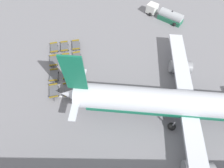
{
  "coord_description": "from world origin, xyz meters",
  "views": [
    {
      "loc": [
        27.96,
        -12.99,
        27.46
      ],
      "look_at": [
        10.13,
        -13.22,
        1.52
      ],
      "focal_mm": 28.0,
      "sensor_mm": 36.0,
      "label": 1
    }
  ],
  "objects_px": {
    "baggage_dolly_row_near_col_c": "(54,76)",
    "baggage_dolly_row_near_col_d": "(54,91)",
    "baggage_dolly_row_mid_a_col_a": "(64,47)",
    "baggage_dolly_row_mid_b_col_c": "(78,71)",
    "airplane": "(196,105)",
    "fuel_tanker_primary": "(166,15)",
    "baggage_dolly_row_mid_a_col_c": "(67,73)",
    "baggage_dolly_row_mid_a_col_b": "(66,59)",
    "baggage_dolly_row_mid_b_col_b": "(77,58)",
    "baggage_dolly_row_near_col_a": "(54,48)",
    "baggage_dolly_row_mid_b_col_d": "(80,88)",
    "baggage_dolly_row_mid_a_col_d": "(68,90)",
    "baggage_dolly_row_mid_b_col_a": "(76,45)",
    "baggage_dolly_row_near_col_b": "(54,61)"
  },
  "relations": [
    {
      "from": "baggage_dolly_row_mid_a_col_a",
      "to": "baggage_dolly_row_mid_b_col_b",
      "type": "bearing_deg",
      "value": 45.38
    },
    {
      "from": "baggage_dolly_row_mid_a_col_c",
      "to": "baggage_dolly_row_mid_b_col_c",
      "type": "bearing_deg",
      "value": 104.57
    },
    {
      "from": "baggage_dolly_row_near_col_b",
      "to": "fuel_tanker_primary",
      "type": "bearing_deg",
      "value": 120.58
    },
    {
      "from": "baggage_dolly_row_mid_a_col_d",
      "to": "baggage_dolly_row_mid_b_col_d",
      "type": "bearing_deg",
      "value": 100.63
    },
    {
      "from": "baggage_dolly_row_near_col_d",
      "to": "fuel_tanker_primary",
      "type": "bearing_deg",
      "value": 133.12
    },
    {
      "from": "baggage_dolly_row_mid_b_col_a",
      "to": "baggage_dolly_row_mid_b_col_c",
      "type": "xyz_separation_m",
      "value": [
        7.29,
        1.43,
        0.0
      ]
    },
    {
      "from": "baggage_dolly_row_mid_a_col_b",
      "to": "baggage_dolly_row_mid_b_col_b",
      "type": "xyz_separation_m",
      "value": [
        -0.53,
        2.29,
        0.0
      ]
    },
    {
      "from": "baggage_dolly_row_mid_a_col_c",
      "to": "baggage_dolly_row_mid_a_col_d",
      "type": "relative_size",
      "value": 1.0
    },
    {
      "from": "airplane",
      "to": "baggage_dolly_row_mid_a_col_d",
      "type": "distance_m",
      "value": 21.83
    },
    {
      "from": "baggage_dolly_row_mid_a_col_c",
      "to": "baggage_dolly_row_mid_b_col_a",
      "type": "bearing_deg",
      "value": 174.6
    },
    {
      "from": "baggage_dolly_row_near_col_a",
      "to": "baggage_dolly_row_near_col_c",
      "type": "distance_m",
      "value": 7.69
    },
    {
      "from": "baggage_dolly_row_mid_a_col_a",
      "to": "baggage_dolly_row_mid_b_col_a",
      "type": "relative_size",
      "value": 1.0
    },
    {
      "from": "airplane",
      "to": "baggage_dolly_row_near_col_b",
      "type": "height_order",
      "value": "airplane"
    },
    {
      "from": "baggage_dolly_row_near_col_c",
      "to": "baggage_dolly_row_near_col_d",
      "type": "relative_size",
      "value": 1.0
    },
    {
      "from": "baggage_dolly_row_mid_a_col_c",
      "to": "baggage_dolly_row_near_col_b",
      "type": "bearing_deg",
      "value": -134.39
    },
    {
      "from": "baggage_dolly_row_mid_b_col_a",
      "to": "baggage_dolly_row_mid_a_col_b",
      "type": "bearing_deg",
      "value": -20.21
    },
    {
      "from": "baggage_dolly_row_mid_a_col_a",
      "to": "baggage_dolly_row_mid_a_col_c",
      "type": "distance_m",
      "value": 7.6
    },
    {
      "from": "baggage_dolly_row_mid_a_col_a",
      "to": "baggage_dolly_row_mid_b_col_c",
      "type": "xyz_separation_m",
      "value": [
        6.83,
        3.92,
        0.0
      ]
    },
    {
      "from": "baggage_dolly_row_near_col_c",
      "to": "fuel_tanker_primary",
      "type": "bearing_deg",
      "value": 127.36
    },
    {
      "from": "baggage_dolly_row_mid_b_col_a",
      "to": "baggage_dolly_row_near_col_b",
      "type": "bearing_deg",
      "value": -40.94
    },
    {
      "from": "fuel_tanker_primary",
      "to": "baggage_dolly_row_near_col_c",
      "type": "relative_size",
      "value": 2.53
    },
    {
      "from": "baggage_dolly_row_near_col_d",
      "to": "baggage_dolly_row_mid_b_col_d",
      "type": "distance_m",
      "value": 4.84
    },
    {
      "from": "baggage_dolly_row_near_col_a",
      "to": "baggage_dolly_row_mid_b_col_c",
      "type": "height_order",
      "value": "same"
    },
    {
      "from": "baggage_dolly_row_near_col_c",
      "to": "baggage_dolly_row_mid_a_col_d",
      "type": "height_order",
      "value": "same"
    },
    {
      "from": "fuel_tanker_primary",
      "to": "baggage_dolly_row_mid_a_col_c",
      "type": "xyz_separation_m",
      "value": [
        18.31,
        -22.26,
        -0.74
      ]
    },
    {
      "from": "airplane",
      "to": "baggage_dolly_row_mid_b_col_c",
      "type": "bearing_deg",
      "value": -113.24
    },
    {
      "from": "baggage_dolly_row_near_col_a",
      "to": "baggage_dolly_row_near_col_b",
      "type": "bearing_deg",
      "value": 9.52
    },
    {
      "from": "baggage_dolly_row_mid_b_col_d",
      "to": "baggage_dolly_row_mid_b_col_c",
      "type": "bearing_deg",
      "value": -167.65
    },
    {
      "from": "baggage_dolly_row_near_col_a",
      "to": "baggage_dolly_row_mid_b_col_c",
      "type": "relative_size",
      "value": 1.0
    },
    {
      "from": "baggage_dolly_row_mid_b_col_d",
      "to": "baggage_dolly_row_near_col_b",
      "type": "bearing_deg",
      "value": -136.2
    },
    {
      "from": "baggage_dolly_row_mid_a_col_d",
      "to": "baggage_dolly_row_mid_b_col_c",
      "type": "height_order",
      "value": "same"
    },
    {
      "from": "baggage_dolly_row_near_col_a",
      "to": "fuel_tanker_primary",
      "type": "bearing_deg",
      "value": 113.4
    },
    {
      "from": "baggage_dolly_row_mid_a_col_c",
      "to": "baggage_dolly_row_mid_a_col_a",
      "type": "bearing_deg",
      "value": -166.71
    },
    {
      "from": "baggage_dolly_row_mid_a_col_a",
      "to": "baggage_dolly_row_mid_b_col_a",
      "type": "height_order",
      "value": "same"
    },
    {
      "from": "fuel_tanker_primary",
      "to": "baggage_dolly_row_mid_b_col_a",
      "type": "relative_size",
      "value": 2.52
    },
    {
      "from": "baggage_dolly_row_mid_a_col_a",
      "to": "baggage_dolly_row_mid_b_col_b",
      "type": "height_order",
      "value": "same"
    },
    {
      "from": "airplane",
      "to": "baggage_dolly_row_near_col_a",
      "type": "distance_m",
      "value": 30.13
    },
    {
      "from": "fuel_tanker_primary",
      "to": "baggage_dolly_row_mid_b_col_c",
      "type": "relative_size",
      "value": 2.53
    },
    {
      "from": "baggage_dolly_row_mid_a_col_a",
      "to": "baggage_dolly_row_mid_b_col_a",
      "type": "distance_m",
      "value": 2.53
    },
    {
      "from": "airplane",
      "to": "fuel_tanker_primary",
      "type": "height_order",
      "value": "airplane"
    },
    {
      "from": "baggage_dolly_row_mid_b_col_a",
      "to": "baggage_dolly_row_mid_a_col_c",
      "type": "bearing_deg",
      "value": -5.4
    },
    {
      "from": "baggage_dolly_row_mid_b_col_c",
      "to": "baggage_dolly_row_mid_b_col_d",
      "type": "height_order",
      "value": "same"
    },
    {
      "from": "baggage_dolly_row_mid_b_col_d",
      "to": "baggage_dolly_row_near_col_d",
      "type": "bearing_deg",
      "value": -80.79
    },
    {
      "from": "baggage_dolly_row_near_col_d",
      "to": "baggage_dolly_row_mid_b_col_c",
      "type": "distance_m",
      "value": 6.13
    },
    {
      "from": "airplane",
      "to": "baggage_dolly_row_near_col_a",
      "type": "xyz_separation_m",
      "value": [
        -14.97,
        -26.0,
        -2.68
      ]
    },
    {
      "from": "baggage_dolly_row_near_col_c",
      "to": "baggage_dolly_row_mid_b_col_c",
      "type": "xyz_separation_m",
      "value": [
        -1.13,
        4.65,
        0.0
      ]
    },
    {
      "from": "fuel_tanker_primary",
      "to": "baggage_dolly_row_mid_b_col_c",
      "type": "bearing_deg",
      "value": -48.53
    },
    {
      "from": "baggage_dolly_row_mid_b_col_c",
      "to": "baggage_dolly_row_mid_b_col_d",
      "type": "xyz_separation_m",
      "value": [
        3.94,
        0.86,
        0.0
      ]
    },
    {
      "from": "baggage_dolly_row_mid_a_col_d",
      "to": "baggage_dolly_row_mid_b_col_d",
      "type": "relative_size",
      "value": 1.0
    },
    {
      "from": "fuel_tanker_primary",
      "to": "baggage_dolly_row_mid_a_col_b",
      "type": "relative_size",
      "value": 2.52
    }
  ]
}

